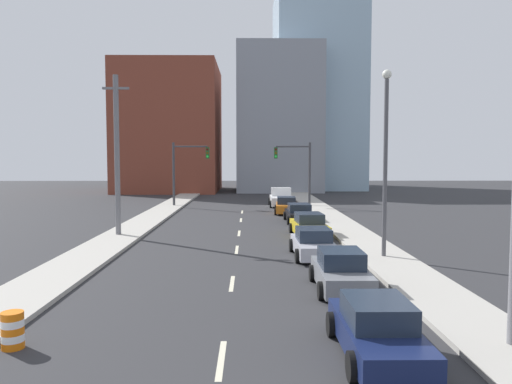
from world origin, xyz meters
TOP-DOWN VIEW (x-y plane):
  - sidewalk_left at (-7.16, 48.77)m, footprint 2.61×97.54m
  - sidewalk_right at (7.16, 48.77)m, footprint 2.61×97.54m
  - lane_stripe_at_7m at (0.00, 7.44)m, footprint 0.16×2.40m
  - lane_stripe_at_15m at (0.00, 14.73)m, footprint 0.16×2.40m
  - lane_stripe_at_22m at (0.00, 21.81)m, footprint 0.16×2.40m
  - lane_stripe_at_28m at (0.00, 27.53)m, footprint 0.16×2.40m
  - lane_stripe_at_34m at (0.00, 34.31)m, footprint 0.16×2.40m
  - lane_stripe_at_40m at (0.00, 40.10)m, footprint 0.16×2.40m
  - building_brick_left at (-10.88, 68.82)m, footprint 14.00×16.00m
  - building_office_center at (4.89, 72.82)m, footprint 12.00×20.00m
  - building_glass_right at (11.31, 76.82)m, footprint 13.00×20.00m
  - traffic_signal_left at (-5.83, 44.83)m, footprint 3.64×0.35m
  - traffic_signal_right at (5.63, 44.83)m, footprint 3.64×0.35m
  - utility_pole_left_mid at (-7.38, 26.14)m, footprint 1.60×0.32m
  - traffic_barrel at (-5.37, 8.21)m, footprint 0.56×0.56m
  - street_lamp at (7.11, 19.21)m, footprint 0.44×0.44m
  - sedan_navy at (3.81, 7.60)m, footprint 2.00×4.45m
  - sedan_gray at (4.05, 13.76)m, footprint 2.04×4.24m
  - sedan_silver at (3.81, 19.84)m, footprint 2.14×4.51m
  - sedan_yellow at (4.38, 26.34)m, footprint 2.28×4.83m
  - sedan_black at (4.43, 33.15)m, footprint 2.17×4.76m
  - sedan_orange at (3.88, 38.97)m, footprint 2.25×4.39m
  - pickup_truck_white at (3.86, 45.55)m, footprint 2.49×5.24m

SIDE VIEW (x-z plane):
  - lane_stripe_at_7m at x=0.00m, z-range 0.00..0.01m
  - lane_stripe_at_15m at x=0.00m, z-range 0.00..0.01m
  - lane_stripe_at_22m at x=0.00m, z-range 0.00..0.01m
  - lane_stripe_at_28m at x=0.00m, z-range 0.00..0.01m
  - lane_stripe_at_34m at x=0.00m, z-range 0.00..0.01m
  - lane_stripe_at_40m at x=0.00m, z-range 0.00..0.01m
  - sidewalk_left at x=-7.16m, z-range 0.00..0.17m
  - sidewalk_right at x=7.16m, z-range 0.00..0.17m
  - traffic_barrel at x=-5.37m, z-range 0.00..0.95m
  - sedan_black at x=4.43m, z-range -0.06..1.33m
  - sedan_navy at x=3.81m, z-range -0.06..1.36m
  - sedan_yellow at x=4.38m, z-range -0.06..1.37m
  - sedan_silver at x=3.81m, z-range -0.06..1.37m
  - sedan_orange at x=3.88m, z-range -0.07..1.38m
  - sedan_gray at x=4.05m, z-range -0.07..1.42m
  - pickup_truck_white at x=3.86m, z-range -0.16..1.66m
  - traffic_signal_left at x=-5.83m, z-range 0.88..7.22m
  - traffic_signal_right at x=5.63m, z-range 0.88..7.22m
  - utility_pole_left_mid at x=-7.38m, z-range 0.12..9.96m
  - street_lamp at x=7.11m, z-range 0.68..9.65m
  - building_brick_left at x=-10.88m, z-range 0.00..18.01m
  - building_office_center at x=4.89m, z-range 0.00..20.64m
  - building_glass_right at x=11.31m, z-range 0.00..31.45m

